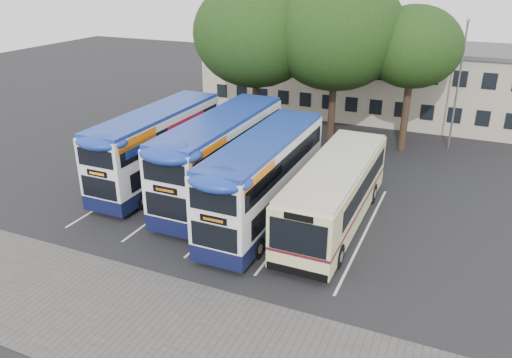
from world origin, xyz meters
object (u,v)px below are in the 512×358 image
object	(u,v)px
bus_dd_left	(158,144)
tree_left	(256,34)
lamp_post	(459,79)
tree_mid	(336,32)
bus_dd_right	(265,176)
bus_dd_mid	(222,154)
tree_right	(413,47)
bus_single	(336,189)

from	to	relation	value
bus_dd_left	tree_left	bearing A→B (deg)	78.90
lamp_post	tree_mid	distance (m)	9.01
tree_left	bus_dd_right	xyz separation A→B (m)	(5.80, -11.91, -5.33)
tree_left	bus_dd_right	size ratio (longest dim) A/B	1.07
bus_dd_mid	bus_dd_right	size ratio (longest dim) A/B	1.04
tree_right	bus_single	size ratio (longest dim) A/B	0.89
tree_mid	bus_dd_left	bearing A→B (deg)	-123.58
bus_dd_left	lamp_post	bearing A→B (deg)	40.92
lamp_post	bus_dd_mid	xyz separation A→B (m)	(-11.21, -13.83, -2.50)
tree_right	bus_dd_left	bearing A→B (deg)	-136.65
tree_left	bus_dd_left	distance (m)	11.43
lamp_post	bus_dd_left	xyz separation A→B (m)	(-15.62, -13.54, -2.62)
bus_dd_right	bus_single	xyz separation A→B (m)	(3.41, 1.08, -0.58)
lamp_post	bus_dd_left	world-z (taller)	lamp_post
tree_left	bus_dd_right	bearing A→B (deg)	-64.05
tree_left	bus_dd_left	world-z (taller)	tree_left
bus_dd_mid	bus_dd_right	distance (m)	3.74
tree_right	bus_single	distance (m)	13.90
tree_right	bus_single	world-z (taller)	tree_right
tree_right	tree_left	bearing A→B (deg)	-169.67
bus_dd_right	bus_dd_mid	bearing A→B (deg)	152.79
bus_dd_left	bus_dd_right	size ratio (longest dim) A/B	1.00
lamp_post	bus_single	size ratio (longest dim) A/B	0.81
tree_mid	bus_dd_mid	world-z (taller)	tree_mid
tree_mid	bus_dd_left	distance (m)	14.54
lamp_post	tree_left	distance (m)	14.41
tree_left	bus_dd_mid	xyz separation A→B (m)	(2.47, -10.20, -5.23)
bus_dd_mid	tree_left	bearing A→B (deg)	103.61
tree_left	bus_dd_mid	size ratio (longest dim) A/B	1.03
lamp_post	bus_dd_right	xyz separation A→B (m)	(-7.88, -15.54, -2.61)
tree_mid	bus_dd_right	xyz separation A→B (m)	(0.31, -13.19, -5.54)
tree_mid	bus_dd_left	xyz separation A→B (m)	(-7.44, -11.20, -5.55)
bus_dd_left	bus_dd_mid	xyz separation A→B (m)	(4.41, -0.29, 0.11)
tree_left	tree_mid	size ratio (longest dim) A/B	0.97
lamp_post	tree_right	bearing A→B (deg)	-151.09
tree_mid	bus_dd_right	size ratio (longest dim) A/B	1.11
bus_dd_mid	tree_right	bearing A→B (deg)	56.15
lamp_post	bus_single	xyz separation A→B (m)	(-4.48, -14.46, -3.18)
tree_right	bus_dd_right	xyz separation A→B (m)	(-4.81, -13.84, -4.76)
lamp_post	tree_mid	size ratio (longest dim) A/B	0.76
bus_dd_left	bus_single	world-z (taller)	bus_dd_left
tree_right	bus_dd_right	size ratio (longest dim) A/B	0.92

